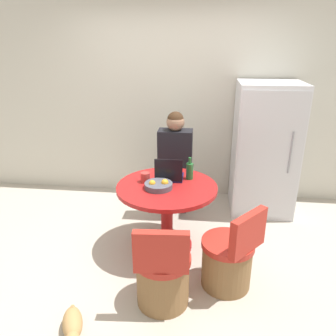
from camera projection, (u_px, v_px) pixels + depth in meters
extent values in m
plane|color=#B2A899|center=(156.00, 256.00, 3.38)|extent=(12.00, 12.00, 0.00)
cube|color=beige|center=(172.00, 103.00, 4.39)|extent=(7.00, 0.06, 2.60)
cube|color=silver|center=(264.00, 149.00, 4.08)|extent=(0.75, 0.69, 1.63)
cube|color=silver|center=(269.00, 159.00, 3.75)|extent=(0.72, 0.01, 1.53)
cylinder|color=gray|center=(291.00, 153.00, 3.69)|extent=(0.02, 0.02, 0.49)
cylinder|color=maroon|center=(167.00, 244.00, 3.53)|extent=(0.53, 0.53, 0.05)
cylinder|color=maroon|center=(167.00, 217.00, 3.41)|extent=(0.12, 0.12, 0.63)
cylinder|color=maroon|center=(167.00, 187.00, 3.29)|extent=(1.02, 1.02, 0.04)
cylinder|color=brown|center=(163.00, 281.00, 2.74)|extent=(0.44, 0.44, 0.40)
cylinder|color=#AD281E|center=(163.00, 259.00, 2.65)|extent=(0.47, 0.47, 0.06)
cube|color=#AD281E|center=(161.00, 252.00, 2.41)|extent=(0.42, 0.10, 0.34)
cylinder|color=brown|center=(226.00, 265.00, 2.93)|extent=(0.44, 0.44, 0.40)
cylinder|color=#AD281E|center=(228.00, 244.00, 2.85)|extent=(0.47, 0.47, 0.06)
cube|color=#AD281E|center=(248.00, 233.00, 2.65)|extent=(0.33, 0.36, 0.34)
cube|color=#2D2D38|center=(176.00, 194.00, 4.22)|extent=(0.28, 0.16, 0.46)
cube|color=#2D2D38|center=(176.00, 175.00, 4.06)|extent=(0.32, 0.36, 0.14)
cube|color=black|center=(175.00, 151.00, 3.87)|extent=(0.40, 0.22, 0.52)
sphere|color=#936B51|center=(175.00, 122.00, 3.74)|extent=(0.21, 0.21, 0.21)
sphere|color=#382314|center=(175.00, 120.00, 3.73)|extent=(0.19, 0.19, 0.19)
cube|color=#141947|center=(170.00, 177.00, 3.46)|extent=(0.28, 0.25, 0.02)
cube|color=black|center=(168.00, 170.00, 3.30)|extent=(0.28, 0.01, 0.23)
cylinder|color=#4C4C56|center=(159.00, 186.00, 3.21)|extent=(0.28, 0.28, 0.05)
sphere|color=orange|center=(165.00, 183.00, 3.20)|extent=(0.07, 0.07, 0.07)
sphere|color=orange|center=(152.00, 183.00, 3.19)|extent=(0.07, 0.07, 0.07)
cylinder|color=#B2332D|center=(145.00, 177.00, 3.35)|extent=(0.09, 0.09, 0.10)
cylinder|color=#23602D|center=(190.00, 171.00, 3.41)|extent=(0.07, 0.07, 0.17)
cylinder|color=#23602D|center=(190.00, 161.00, 3.37)|extent=(0.03, 0.03, 0.07)
ellipsoid|color=tan|center=(73.00, 323.00, 2.49)|extent=(0.25, 0.34, 0.16)
cylinder|color=tan|center=(72.00, 308.00, 2.60)|extent=(0.09, 0.14, 0.11)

